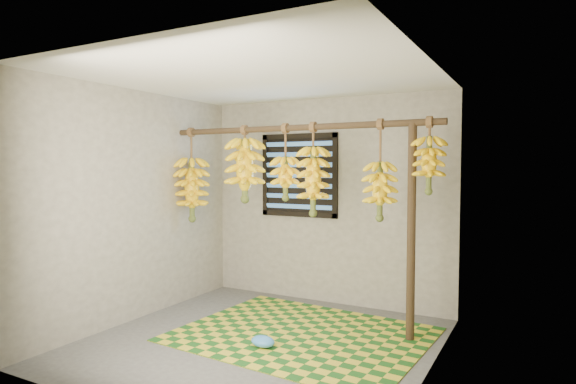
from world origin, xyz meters
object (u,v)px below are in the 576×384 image
Objects in this scene: woven_mat at (302,334)px; plastic_bag at (263,341)px; banana_bunch_a at (192,189)px; banana_bunch_f at (429,165)px; banana_bunch_d at (313,181)px; banana_bunch_c at (286,178)px; banana_bunch_e at (380,191)px; banana_bunch_b at (245,170)px; support_post at (411,233)px.

plastic_bag is (-0.16, -0.46, 0.05)m from woven_mat.
banana_bunch_f is (2.70, 0.00, 0.28)m from banana_bunch_a.
banana_bunch_f is (1.09, 0.35, 1.61)m from woven_mat.
banana_bunch_d is 1.36× the size of banana_bunch_f.
banana_bunch_c and banana_bunch_f have the same top height.
banana_bunch_f reaches higher than woven_mat.
banana_bunch_a is 1.56m from banana_bunch_d.
banana_bunch_e and banana_bunch_f have the same top height.
banana_bunch_d is 1.15m from banana_bunch_f.
banana_bunch_a and banana_bunch_b have the same top height.
banana_bunch_a is at bearing 150.90° from plastic_bag.
banana_bunch_d is (0.82, 0.00, -0.11)m from banana_bunch_b.
banana_bunch_f is at bearing 0.00° from support_post.
woven_mat is 1.98m from banana_bunch_f.
support_post is 2.44× the size of banana_bunch_b.
support_post is 1.90m from banana_bunch_b.
banana_bunch_a and banana_bunch_d have the same top height.
banana_bunch_a is (-1.45, 0.81, 1.28)m from plastic_bag.
support_post is at bearing 0.00° from banana_bunch_c.
banana_bunch_a is 1.25m from banana_bunch_c.
support_post is 1.86× the size of banana_bunch_a.
plastic_bag is 0.25× the size of banana_bunch_e.
banana_bunch_d and banana_bunch_e have the same top height.
banana_bunch_a reaches higher than plastic_bag.
banana_bunch_e is (2.25, 0.00, 0.04)m from banana_bunch_a.
banana_bunch_f is (1.46, 0.00, 0.13)m from banana_bunch_c.
banana_bunch_c is at bearing 180.00° from banana_bunch_f.
banana_bunch_f is (1.25, 0.81, 1.56)m from plastic_bag.
banana_bunch_a and banana_bunch_f have the same top height.
banana_bunch_b is (-0.72, 0.81, 1.51)m from plastic_bag.
banana_bunch_e is 1.38× the size of banana_bunch_f.
banana_bunch_d is at bearing 0.00° from banana_bunch_c.
banana_bunch_a and banana_bunch_e have the same top height.
banana_bunch_c is at bearing 0.00° from banana_bunch_a.
banana_bunch_b is at bearing 0.00° from banana_bunch_a.
woven_mat is at bearing -43.41° from banana_bunch_c.
banana_bunch_b is 1.53m from banana_bunch_e.
plastic_bag is 1.74m from banana_bunch_e.
banana_bunch_d is (0.10, 0.81, 1.40)m from plastic_bag.
support_post is at bearing 36.35° from plastic_bag.
banana_bunch_c is 0.83× the size of banana_bunch_e.
banana_bunch_a reaches higher than support_post.
banana_bunch_b is at bearing 180.00° from banana_bunch_d.
banana_bunch_c is at bearing 180.00° from support_post.
banana_bunch_d reaches higher than woven_mat.
banana_bunch_c is 1.14× the size of banana_bunch_f.
support_post is at bearing 0.00° from banana_bunch_e.
banana_bunch_c is (-0.37, 0.35, 1.48)m from woven_mat.
support_post is 2.13× the size of banana_bunch_d.
banana_bunch_f is at bearing 32.92° from plastic_bag.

